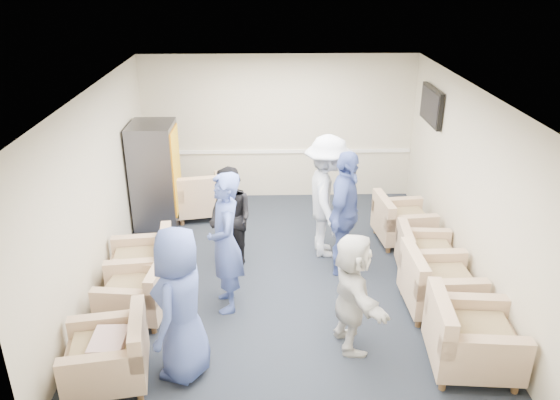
{
  "coord_description": "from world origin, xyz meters",
  "views": [
    {
      "loc": [
        -0.24,
        -6.79,
        4.17
      ],
      "look_at": [
        -0.05,
        0.2,
        1.12
      ],
      "focal_mm": 35.0,
      "sensor_mm": 36.0,
      "label": 1
    }
  ],
  "objects_px": {
    "armchair_left_far": "(145,265)",
    "armchair_corner": "(201,197)",
    "armchair_right_midnear": "(436,286)",
    "person_back_left": "(231,218)",
    "person_front_left": "(181,304)",
    "person_back_right": "(327,197)",
    "vending_machine": "(156,175)",
    "armchair_right_near": "(467,339)",
    "armchair_right_far": "(400,223)",
    "armchair_right_midfar": "(423,256)",
    "person_mid_right": "(345,214)",
    "armchair_left_near": "(112,356)",
    "person_mid_left": "(225,243)",
    "armchair_left_mid": "(139,294)",
    "person_front_right": "(352,292)"
  },
  "relations": [
    {
      "from": "armchair_left_far",
      "to": "armchair_corner",
      "type": "distance_m",
      "value": 2.38
    },
    {
      "from": "armchair_right_midnear",
      "to": "person_back_left",
      "type": "distance_m",
      "value": 2.99
    },
    {
      "from": "person_front_left",
      "to": "person_back_right",
      "type": "relative_size",
      "value": 0.92
    },
    {
      "from": "person_front_left",
      "to": "person_back_right",
      "type": "height_order",
      "value": "person_back_right"
    },
    {
      "from": "vending_machine",
      "to": "armchair_right_near",
      "type": "bearing_deg",
      "value": -43.08
    },
    {
      "from": "armchair_corner",
      "to": "person_front_left",
      "type": "height_order",
      "value": "person_front_left"
    },
    {
      "from": "armchair_corner",
      "to": "armchair_left_far",
      "type": "bearing_deg",
      "value": 66.65
    },
    {
      "from": "armchair_right_midnear",
      "to": "armchair_corner",
      "type": "xyz_separation_m",
      "value": [
        -3.33,
        2.96,
        0.0
      ]
    },
    {
      "from": "person_back_left",
      "to": "armchair_corner",
      "type": "bearing_deg",
      "value": 160.88
    },
    {
      "from": "armchair_left_far",
      "to": "armchair_right_near",
      "type": "xyz_separation_m",
      "value": [
        3.87,
        -1.76,
        0.03
      ]
    },
    {
      "from": "armchair_right_far",
      "to": "person_back_right",
      "type": "bearing_deg",
      "value": 99.88
    },
    {
      "from": "armchair_right_near",
      "to": "armchair_right_midfar",
      "type": "bearing_deg",
      "value": 4.03
    },
    {
      "from": "person_back_right",
      "to": "person_mid_right",
      "type": "relative_size",
      "value": 1.03
    },
    {
      "from": "armchair_left_far",
      "to": "armchair_right_far",
      "type": "relative_size",
      "value": 1.03
    },
    {
      "from": "armchair_corner",
      "to": "armchair_right_midnear",
      "type": "bearing_deg",
      "value": 127.57
    },
    {
      "from": "armchair_left_far",
      "to": "armchair_left_near",
      "type": "bearing_deg",
      "value": -5.86
    },
    {
      "from": "vending_machine",
      "to": "person_back_left",
      "type": "relative_size",
      "value": 1.17
    },
    {
      "from": "armchair_left_near",
      "to": "person_back_right",
      "type": "bearing_deg",
      "value": 128.13
    },
    {
      "from": "armchair_corner",
      "to": "person_mid_left",
      "type": "xyz_separation_m",
      "value": [
        0.64,
        -2.81,
        0.58
      ]
    },
    {
      "from": "armchair_left_near",
      "to": "armchair_right_near",
      "type": "distance_m",
      "value": 3.85
    },
    {
      "from": "armchair_left_mid",
      "to": "person_mid_left",
      "type": "height_order",
      "value": "person_mid_left"
    },
    {
      "from": "person_front_right",
      "to": "armchair_right_midfar",
      "type": "bearing_deg",
      "value": -48.64
    },
    {
      "from": "armchair_right_near",
      "to": "person_back_left",
      "type": "bearing_deg",
      "value": 54.24
    },
    {
      "from": "person_back_right",
      "to": "person_mid_right",
      "type": "distance_m",
      "value": 0.59
    },
    {
      "from": "armchair_corner",
      "to": "person_back_left",
      "type": "xyz_separation_m",
      "value": [
        0.64,
        -1.72,
        0.4
      ]
    },
    {
      "from": "armchair_right_near",
      "to": "armchair_right_midfar",
      "type": "xyz_separation_m",
      "value": [
        0.04,
        1.95,
        -0.06
      ]
    },
    {
      "from": "person_mid_left",
      "to": "person_back_left",
      "type": "bearing_deg",
      "value": 170.98
    },
    {
      "from": "person_mid_right",
      "to": "armchair_right_midfar",
      "type": "bearing_deg",
      "value": -76.1
    },
    {
      "from": "armchair_left_near",
      "to": "armchair_right_midfar",
      "type": "distance_m",
      "value": 4.41
    },
    {
      "from": "armchair_left_near",
      "to": "person_front_right",
      "type": "distance_m",
      "value": 2.71
    },
    {
      "from": "armchair_corner",
      "to": "person_front_left",
      "type": "bearing_deg",
      "value": 82.72
    },
    {
      "from": "armchair_right_midfar",
      "to": "person_back_right",
      "type": "height_order",
      "value": "person_back_right"
    },
    {
      "from": "armchair_right_midfar",
      "to": "person_front_left",
      "type": "height_order",
      "value": "person_front_left"
    },
    {
      "from": "armchair_right_near",
      "to": "person_mid_right",
      "type": "bearing_deg",
      "value": 32.83
    },
    {
      "from": "person_back_left",
      "to": "armchair_right_midfar",
      "type": "bearing_deg",
      "value": 42.1
    },
    {
      "from": "armchair_left_mid",
      "to": "person_front_left",
      "type": "relative_size",
      "value": 0.51
    },
    {
      "from": "vending_machine",
      "to": "person_back_left",
      "type": "bearing_deg",
      "value": -46.97
    },
    {
      "from": "vending_machine",
      "to": "armchair_left_near",
      "type": "bearing_deg",
      "value": -87.2
    },
    {
      "from": "person_front_right",
      "to": "armchair_left_mid",
      "type": "bearing_deg",
      "value": 66.95
    },
    {
      "from": "person_back_right",
      "to": "armchair_corner",
      "type": "bearing_deg",
      "value": 54.03
    },
    {
      "from": "armchair_right_near",
      "to": "armchair_right_far",
      "type": "relative_size",
      "value": 1.11
    },
    {
      "from": "armchair_left_near",
      "to": "person_front_left",
      "type": "height_order",
      "value": "person_front_left"
    },
    {
      "from": "armchair_left_far",
      "to": "armchair_right_far",
      "type": "xyz_separation_m",
      "value": [
        3.82,
        1.25,
        -0.01
      ]
    },
    {
      "from": "armchair_left_mid",
      "to": "armchair_left_near",
      "type": "bearing_deg",
      "value": 4.52
    },
    {
      "from": "armchair_right_midnear",
      "to": "person_mid_left",
      "type": "distance_m",
      "value": 2.75
    },
    {
      "from": "person_back_left",
      "to": "person_back_right",
      "type": "distance_m",
      "value": 1.48
    },
    {
      "from": "armchair_right_far",
      "to": "person_back_left",
      "type": "relative_size",
      "value": 0.6
    },
    {
      "from": "person_mid_right",
      "to": "vending_machine",
      "type": "bearing_deg",
      "value": 81.32
    },
    {
      "from": "armchair_right_far",
      "to": "person_mid_right",
      "type": "height_order",
      "value": "person_mid_right"
    },
    {
      "from": "person_front_right",
      "to": "person_mid_right",
      "type": "bearing_deg",
      "value": -13.56
    }
  ]
}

